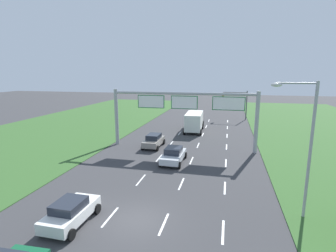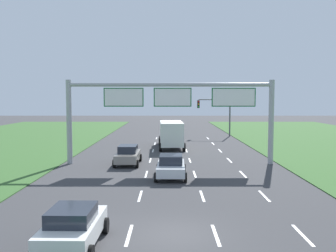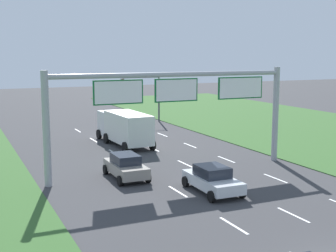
# 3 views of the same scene
# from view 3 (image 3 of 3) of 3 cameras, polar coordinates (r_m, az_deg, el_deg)

# --- Properties ---
(lane_dashes_inner_left) EXTENTS (0.14, 56.40, 0.01)m
(lane_dashes_inner_left) POSITION_cam_3_polar(r_m,az_deg,el_deg) (25.01, 4.25, -9.77)
(lane_dashes_inner_left) COLOR white
(lane_dashes_inner_left) RESTS_ON ground_plane
(lane_dashes_inner_right) EXTENTS (0.14, 56.40, 0.01)m
(lane_dashes_inner_right) POSITION_cam_3_polar(r_m,az_deg,el_deg) (26.80, 10.89, -8.63)
(lane_dashes_inner_right) COLOR white
(lane_dashes_inner_right) RESTS_ON ground_plane
(lane_dashes_slip) EXTENTS (0.14, 56.40, 0.01)m
(lane_dashes_slip) POSITION_cam_3_polar(r_m,az_deg,el_deg) (28.91, 16.60, -7.54)
(lane_dashes_slip) COLOR white
(lane_dashes_slip) RESTS_ON ground_plane
(car_mid_lane) EXTENTS (2.21, 4.38, 1.54)m
(car_mid_lane) POSITION_cam_3_polar(r_m,az_deg,el_deg) (27.34, 5.44, -6.47)
(car_mid_lane) COLOR silver
(car_mid_lane) RESTS_ON ground_plane
(car_far_ahead) EXTENTS (2.08, 4.19, 1.58)m
(car_far_ahead) POSITION_cam_3_polar(r_m,az_deg,el_deg) (30.30, -5.17, -4.90)
(car_far_ahead) COLOR gray
(car_far_ahead) RESTS_ON ground_plane
(box_truck) EXTENTS (2.90, 8.14, 2.91)m
(box_truck) POSITION_cam_3_polar(r_m,az_deg,el_deg) (41.21, -5.36, -0.07)
(box_truck) COLOR silver
(box_truck) RESTS_ON ground_plane
(sign_gantry) EXTENTS (17.24, 0.44, 7.00)m
(sign_gantry) POSITION_cam_3_polar(r_m,az_deg,el_deg) (31.23, 1.05, 3.32)
(sign_gantry) COLOR #9EA0A5
(sign_gantry) RESTS_ON ground_plane
(traffic_light_mast) EXTENTS (4.76, 0.49, 5.60)m
(traffic_light_mast) POSITION_cam_3_polar(r_m,az_deg,el_deg) (54.30, -2.99, 4.49)
(traffic_light_mast) COLOR #47494F
(traffic_light_mast) RESTS_ON ground_plane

